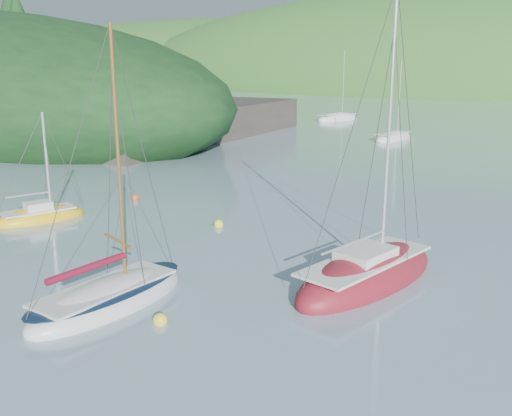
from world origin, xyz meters
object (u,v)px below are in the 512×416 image
Objects in this scene: distant_sloop_a at (393,138)px; distant_sloop_c at (338,119)px; daysailer_white at (109,299)px; sloop_red at (367,277)px; sailboat_yellow at (41,217)px.

distant_sloop_c is (-15.20, 14.56, 0.02)m from distant_sloop_a.
distant_sloop_c reaches higher than daysailer_white.
sloop_red is 18.06m from sailboat_yellow.
distant_sloop_a is (-10.54, 46.14, -0.07)m from daysailer_white.
sloop_red is 1.32× the size of distant_sloop_a.
daysailer_white is 47.33m from distant_sloop_a.
distant_sloop_c is at bearing 127.32° from sloop_red.
sailboat_yellow is 41.43m from distant_sloop_a.
sloop_red is at bearing -60.86° from distant_sloop_a.
sloop_red is 62.11m from distant_sloop_c.
daysailer_white is 65.93m from distant_sloop_c.
sloop_red reaches higher than daysailer_white.
distant_sloop_a is at bearing 100.59° from daysailer_white.
daysailer_white is at bearing -71.28° from distant_sloop_a.
daysailer_white is at bearing -123.26° from sloop_red.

